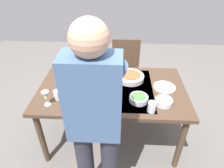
% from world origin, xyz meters
% --- Properties ---
extents(ground_plane, '(6.00, 6.00, 0.00)m').
position_xyz_m(ground_plane, '(0.00, 0.00, 0.00)').
color(ground_plane, '#66605B').
extents(dining_table, '(1.55, 0.90, 0.75)m').
position_xyz_m(dining_table, '(0.00, 0.00, 0.67)').
color(dining_table, '#4C3828').
rests_on(dining_table, ground_plane).
extents(chair_near, '(0.40, 0.40, 0.91)m').
position_xyz_m(chair_near, '(-0.16, -0.83, 0.53)').
color(chair_near, '#352114').
rests_on(chair_near, ground_plane).
extents(person_server, '(0.42, 0.61, 1.69)m').
position_xyz_m(person_server, '(0.08, 0.71, 0.96)').
color(person_server, '#2D2D38').
rests_on(person_server, ground_plane).
extents(wine_bottle, '(0.07, 0.07, 0.30)m').
position_xyz_m(wine_bottle, '(0.33, 0.13, 0.86)').
color(wine_bottle, black).
rests_on(wine_bottle, dining_table).
extents(wine_glass_left, '(0.07, 0.07, 0.15)m').
position_xyz_m(wine_glass_left, '(0.34, 0.01, 0.85)').
color(wine_glass_left, white).
rests_on(wine_glass_left, dining_table).
extents(wine_glass_right, '(0.07, 0.07, 0.15)m').
position_xyz_m(wine_glass_right, '(0.59, 0.30, 0.85)').
color(wine_glass_right, white).
rests_on(wine_glass_right, dining_table).
extents(water_cup_near_left, '(0.07, 0.07, 0.10)m').
position_xyz_m(water_cup_near_left, '(0.53, -0.16, 0.80)').
color(water_cup_near_left, silver).
rests_on(water_cup_near_left, dining_table).
extents(water_cup_near_right, '(0.07, 0.07, 0.10)m').
position_xyz_m(water_cup_near_right, '(0.52, 0.21, 0.79)').
color(water_cup_near_right, silver).
rests_on(water_cup_near_right, dining_table).
extents(water_cup_far_left, '(0.07, 0.07, 0.10)m').
position_xyz_m(water_cup_far_left, '(-0.37, 0.34, 0.80)').
color(water_cup_far_left, silver).
rests_on(water_cup_far_left, dining_table).
extents(serving_bowl_pasta, '(0.30, 0.30, 0.07)m').
position_xyz_m(serving_bowl_pasta, '(-0.20, -0.18, 0.78)').
color(serving_bowl_pasta, silver).
rests_on(serving_bowl_pasta, dining_table).
extents(side_bowl_salad, '(0.18, 0.18, 0.07)m').
position_xyz_m(side_bowl_salad, '(-0.27, 0.20, 0.78)').
color(side_bowl_salad, silver).
rests_on(side_bowl_salad, dining_table).
extents(side_bowl_bread, '(0.16, 0.16, 0.07)m').
position_xyz_m(side_bowl_bread, '(-0.50, 0.24, 0.78)').
color(side_bowl_bread, silver).
rests_on(side_bowl_bread, dining_table).
extents(dinner_plate_near, '(0.23, 0.23, 0.01)m').
position_xyz_m(dinner_plate_near, '(-0.55, -0.04, 0.75)').
color(dinner_plate_near, silver).
rests_on(dinner_plate_near, dining_table).
extents(dinner_plate_far, '(0.23, 0.23, 0.01)m').
position_xyz_m(dinner_plate_far, '(0.15, -0.00, 0.75)').
color(dinner_plate_far, silver).
rests_on(dinner_plate_far, dining_table).
extents(table_fork, '(0.04, 0.18, 0.00)m').
position_xyz_m(table_fork, '(0.00, 0.27, 0.75)').
color(table_fork, silver).
rests_on(table_fork, dining_table).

